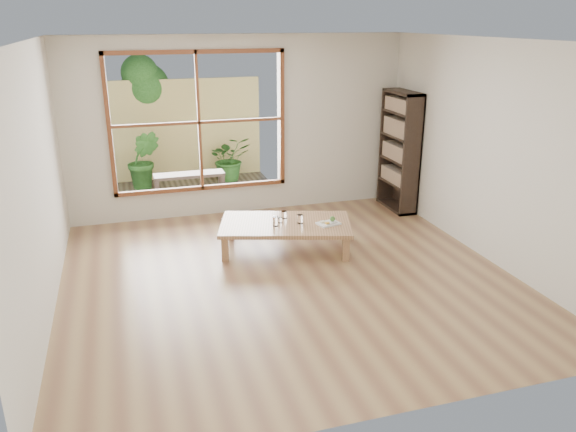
% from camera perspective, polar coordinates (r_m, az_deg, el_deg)
% --- Properties ---
extents(ground, '(5.00, 5.00, 0.00)m').
position_cam_1_polar(ground, '(6.48, 0.00, -6.20)').
color(ground, '#A17F50').
rests_on(ground, ground).
extents(low_table, '(1.83, 1.35, 0.36)m').
position_cam_1_polar(low_table, '(7.12, -0.25, -1.00)').
color(low_table, '#AC7A53').
rests_on(low_table, ground).
extents(floor_cushion, '(0.55, 0.55, 0.07)m').
position_cam_1_polar(floor_cushion, '(8.06, -4.62, -0.69)').
color(floor_cushion, beige).
rests_on(floor_cushion, ground).
extents(bookshelf, '(0.29, 0.81, 1.80)m').
position_cam_1_polar(bookshelf, '(8.71, 11.26, 6.47)').
color(bookshelf, '#2D2219').
rests_on(bookshelf, ground).
extents(glass_tall, '(0.07, 0.07, 0.12)m').
position_cam_1_polar(glass_tall, '(6.97, -1.29, -0.54)').
color(glass_tall, silver).
rests_on(glass_tall, low_table).
extents(glass_mid, '(0.08, 0.08, 0.11)m').
position_cam_1_polar(glass_mid, '(7.07, 1.24, -0.31)').
color(glass_mid, silver).
rests_on(glass_mid, low_table).
extents(glass_short, '(0.07, 0.07, 0.10)m').
position_cam_1_polar(glass_short, '(7.24, -0.40, 0.12)').
color(glass_short, silver).
rests_on(glass_short, low_table).
extents(glass_small, '(0.06, 0.06, 0.07)m').
position_cam_1_polar(glass_small, '(7.09, -0.82, -0.41)').
color(glass_small, silver).
rests_on(glass_small, low_table).
extents(food_tray, '(0.31, 0.25, 0.09)m').
position_cam_1_polar(food_tray, '(7.08, 4.20, -0.64)').
color(food_tray, white).
rests_on(food_tray, low_table).
extents(deck, '(2.80, 2.00, 0.05)m').
position_cam_1_polar(deck, '(9.63, -9.56, 2.28)').
color(deck, '#3C362C').
rests_on(deck, ground).
extents(garden_bench, '(1.15, 0.34, 0.36)m').
position_cam_1_polar(garden_bench, '(9.42, -10.00, 3.94)').
color(garden_bench, '#2D2219').
rests_on(garden_bench, deck).
extents(bamboo_fence, '(2.80, 0.06, 1.80)m').
position_cam_1_polar(bamboo_fence, '(10.38, -10.59, 8.59)').
color(bamboo_fence, '#D9C76F').
rests_on(bamboo_fence, ground).
extents(shrub_right, '(0.77, 0.68, 0.81)m').
position_cam_1_polar(shrub_right, '(10.16, -5.94, 5.85)').
color(shrub_right, '#316927').
rests_on(shrub_right, deck).
extents(shrub_left, '(0.63, 0.54, 1.01)m').
position_cam_1_polar(shrub_left, '(9.88, -14.45, 5.54)').
color(shrub_left, '#316927').
rests_on(shrub_left, deck).
extents(garden_tree, '(1.04, 0.85, 2.22)m').
position_cam_1_polar(garden_tree, '(10.53, -14.78, 12.44)').
color(garden_tree, '#4C3D2D').
rests_on(garden_tree, ground).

